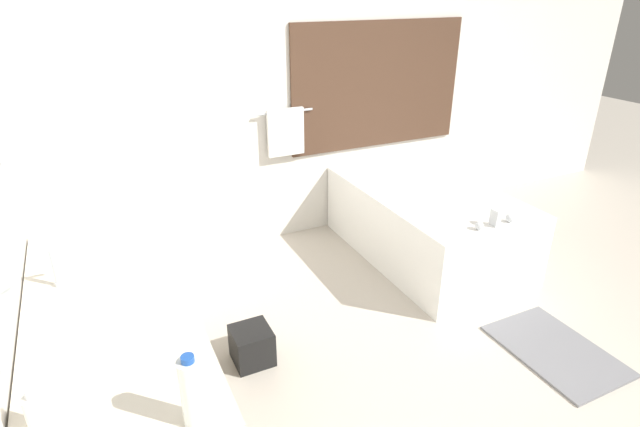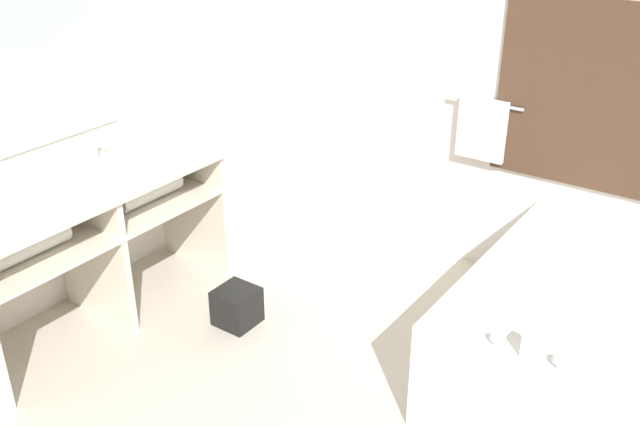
{
  "view_description": "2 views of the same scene",
  "coord_description": "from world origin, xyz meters",
  "px_view_note": "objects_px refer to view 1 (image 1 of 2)",
  "views": [
    {
      "loc": [
        -1.81,
        -1.66,
        2.11
      ],
      "look_at": [
        -0.59,
        0.88,
        0.81
      ],
      "focal_mm": 28.0,
      "sensor_mm": 36.0,
      "label": 1
    },
    {
      "loc": [
        1.32,
        -1.94,
        2.49
      ],
      "look_at": [
        -0.64,
        0.84,
        0.82
      ],
      "focal_mm": 40.0,
      "sensor_mm": 36.0,
      "label": 2
    }
  ],
  "objects_px": {
    "bathtub": "(426,219)",
    "water_bottle_1": "(192,391)",
    "waste_bin": "(252,345)",
    "soap_dispenser": "(35,413)"
  },
  "relations": [
    {
      "from": "bathtub",
      "to": "soap_dispenser",
      "type": "height_order",
      "value": "soap_dispenser"
    },
    {
      "from": "soap_dispenser",
      "to": "bathtub",
      "type": "bearing_deg",
      "value": 31.5
    },
    {
      "from": "bathtub",
      "to": "soap_dispenser",
      "type": "distance_m",
      "value": 3.25
    },
    {
      "from": "water_bottle_1",
      "to": "waste_bin",
      "type": "bearing_deg",
      "value": 65.85
    },
    {
      "from": "water_bottle_1",
      "to": "waste_bin",
      "type": "relative_size",
      "value": 1.08
    },
    {
      "from": "bathtub",
      "to": "waste_bin",
      "type": "distance_m",
      "value": 1.89
    },
    {
      "from": "bathtub",
      "to": "water_bottle_1",
      "type": "xyz_separation_m",
      "value": [
        -2.29,
        -1.84,
        0.69
      ]
    },
    {
      "from": "soap_dispenser",
      "to": "waste_bin",
      "type": "height_order",
      "value": "soap_dispenser"
    },
    {
      "from": "soap_dispenser",
      "to": "waste_bin",
      "type": "bearing_deg",
      "value": 46.57
    },
    {
      "from": "bathtub",
      "to": "soap_dispenser",
      "type": "xyz_separation_m",
      "value": [
        -2.72,
        -1.67,
        0.64
      ]
    }
  ]
}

